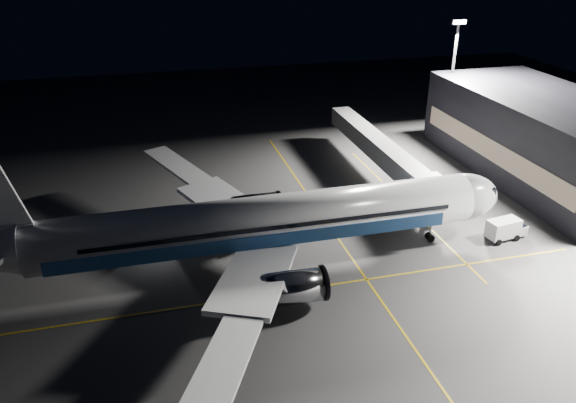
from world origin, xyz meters
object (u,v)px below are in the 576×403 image
(service_truck, at_px, (506,228))
(safety_cone_c, at_px, (243,207))
(baggage_tug, at_px, (161,225))
(safety_cone_b, at_px, (215,223))
(jet_bridge, at_px, (383,152))
(airliner, at_px, (252,224))
(floodlight_mast_north, at_px, (453,71))
(safety_cone_a, at_px, (285,220))

(service_truck, bearing_deg, safety_cone_c, 142.81)
(baggage_tug, xyz_separation_m, safety_cone_b, (6.58, 0.10, -0.65))
(jet_bridge, xyz_separation_m, baggage_tug, (-32.53, -7.72, -3.66))
(safety_cone_c, bearing_deg, airliner, -95.93)
(airliner, relative_size, floodlight_mast_north, 2.97)
(floodlight_mast_north, bearing_deg, service_truck, -107.23)
(jet_bridge, xyz_separation_m, safety_cone_a, (-17.11, -9.10, -4.32))
(airliner, bearing_deg, baggage_tug, 132.44)
(floodlight_mast_north, xyz_separation_m, service_truck, (-10.52, -33.92, -10.98))
(airliner, height_order, safety_cone_a, airliner)
(baggage_tug, bearing_deg, safety_cone_a, 8.17)
(baggage_tug, distance_m, safety_cone_b, 6.61)
(baggage_tug, height_order, safety_cone_a, baggage_tug)
(jet_bridge, height_order, floodlight_mast_north, floodlight_mast_north)
(jet_bridge, relative_size, safety_cone_a, 65.59)
(jet_bridge, height_order, safety_cone_a, jet_bridge)
(jet_bridge, xyz_separation_m, floodlight_mast_north, (18.00, 13.93, 7.79))
(service_truck, relative_size, safety_cone_b, 9.99)
(floodlight_mast_north, bearing_deg, safety_cone_c, -155.58)
(safety_cone_b, height_order, safety_cone_c, safety_cone_c)
(jet_bridge, bearing_deg, floodlight_mast_north, 37.74)
(airliner, xyz_separation_m, safety_cone_a, (5.97, 8.95, -4.90))
(jet_bridge, height_order, safety_cone_c, jet_bridge)
(floodlight_mast_north, xyz_separation_m, safety_cone_b, (-43.95, -21.55, -12.10))
(service_truck, relative_size, safety_cone_c, 9.73)
(safety_cone_b, bearing_deg, service_truck, -20.30)
(safety_cone_b, relative_size, safety_cone_c, 0.97)
(floodlight_mast_north, bearing_deg, safety_cone_a, -146.73)
(jet_bridge, relative_size, service_truck, 6.45)
(jet_bridge, xyz_separation_m, safety_cone_b, (-25.95, -7.62, -4.31))
(airliner, height_order, jet_bridge, airliner)
(floodlight_mast_north, height_order, safety_cone_c, floodlight_mast_north)
(airliner, xyz_separation_m, baggage_tug, (-9.45, 10.34, -4.25))
(floodlight_mast_north, relative_size, baggage_tug, 6.55)
(floodlight_mast_north, bearing_deg, safety_cone_b, -153.88)
(jet_bridge, distance_m, floodlight_mast_north, 24.06)
(jet_bridge, bearing_deg, baggage_tug, -166.65)
(service_truck, xyz_separation_m, safety_cone_b, (-33.43, 12.37, -1.13))
(floodlight_mast_north, distance_m, service_truck, 37.17)
(safety_cone_a, xyz_separation_m, safety_cone_c, (-4.52, 5.05, 0.01))
(floodlight_mast_north, height_order, service_truck, floodlight_mast_north)
(baggage_tug, relative_size, safety_cone_b, 5.92)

